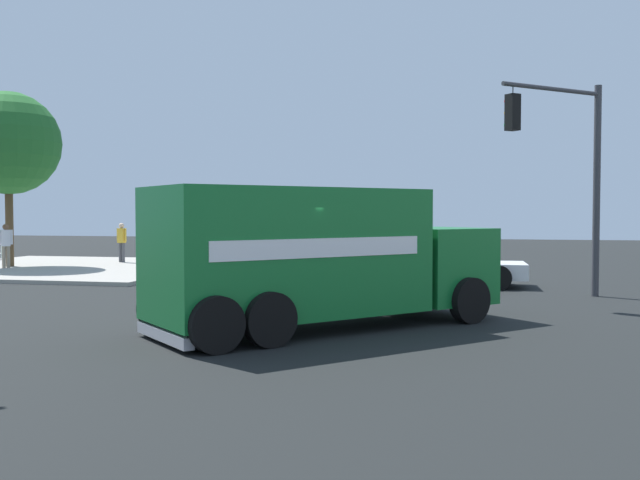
# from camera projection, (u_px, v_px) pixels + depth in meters

# --- Properties ---
(ground_plane) EXTENTS (100.00, 100.00, 0.00)m
(ground_plane) POSITION_uv_depth(u_px,v_px,m) (276.00, 329.00, 14.65)
(ground_plane) COLOR black
(sidewalk_corner_near) EXTENTS (11.60, 11.60, 0.14)m
(sidewalk_corner_near) POSITION_uv_depth(u_px,v_px,m) (67.00, 268.00, 29.70)
(sidewalk_corner_near) COLOR #9E998E
(sidewalk_corner_near) RESTS_ON ground
(delivery_truck) EXTENTS (7.17, 7.10, 2.89)m
(delivery_truck) POSITION_uv_depth(u_px,v_px,m) (319.00, 256.00, 14.62)
(delivery_truck) COLOR #146B2D
(delivery_truck) RESTS_ON ground
(traffic_light_primary) EXTENTS (2.46, 2.85, 6.00)m
(traffic_light_primary) POSITION_uv_depth(u_px,v_px,m) (569.00, 158.00, 19.57)
(traffic_light_primary) COLOR #38383D
(traffic_light_primary) RESTS_ON ground
(pickup_white) EXTENTS (2.33, 5.24, 1.38)m
(pickup_white) POSITION_uv_depth(u_px,v_px,m) (445.00, 263.00, 23.13)
(pickup_white) COLOR white
(pickup_white) RESTS_ON ground
(pedestrian_near_corner) EXTENTS (0.39, 0.43, 1.79)m
(pedestrian_near_corner) POSITION_uv_depth(u_px,v_px,m) (6.00, 243.00, 28.63)
(pedestrian_near_corner) COLOR gray
(pedestrian_near_corner) RESTS_ON sidewalk_corner_near
(pedestrian_crossing) EXTENTS (0.29, 0.52, 1.77)m
(pedestrian_crossing) POSITION_uv_depth(u_px,v_px,m) (122.00, 240.00, 31.92)
(pedestrian_crossing) COLOR #4C4C51
(pedestrian_crossing) RESTS_ON sidewalk_corner_near
(shade_tree_near) EXTENTS (4.27, 4.27, 7.27)m
(shade_tree_near) POSITION_uv_depth(u_px,v_px,m) (8.00, 143.00, 29.36)
(shade_tree_near) COLOR brown
(shade_tree_near) RESTS_ON sidewalk_corner_near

